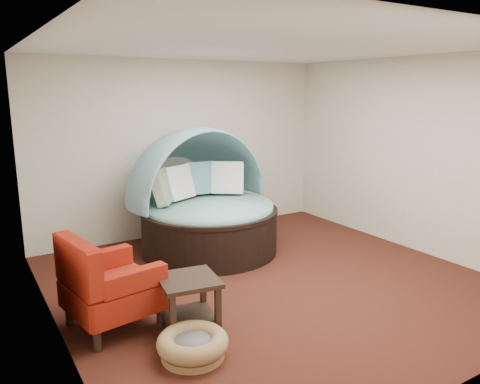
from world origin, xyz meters
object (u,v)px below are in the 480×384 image
side_table (189,296)px  red_armchair (107,286)px  canopy_daybed (204,194)px  pet_basket (193,345)px

side_table → red_armchair: bearing=147.2°
canopy_daybed → pet_basket: 2.98m
red_armchair → side_table: bearing=-42.3°
red_armchair → side_table: size_ratio=1.54×
red_armchair → side_table: 0.81m
canopy_daybed → red_armchair: (-1.90, -1.61, -0.39)m
canopy_daybed → pet_basket: (-1.42, -2.52, -0.72)m
pet_basket → side_table: size_ratio=1.23×
red_armchair → canopy_daybed: bearing=30.7°
pet_basket → red_armchair: 1.08m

